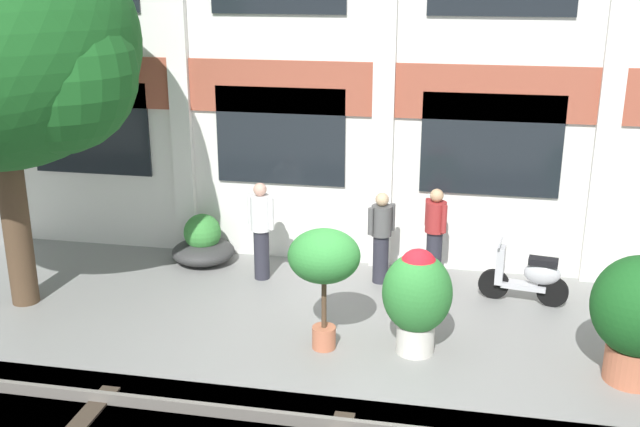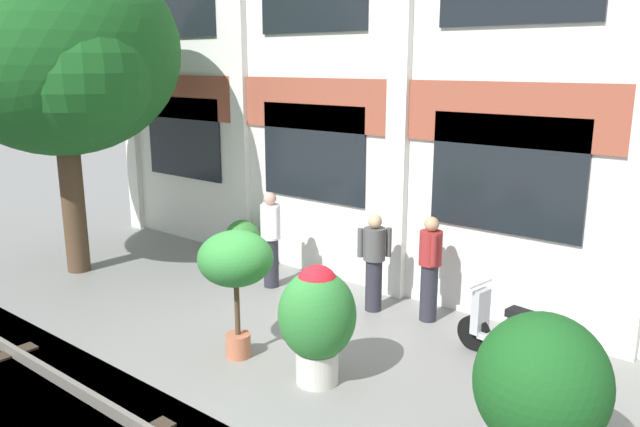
% 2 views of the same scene
% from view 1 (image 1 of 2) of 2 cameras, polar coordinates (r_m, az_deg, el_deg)
% --- Properties ---
extents(ground_plane, '(80.00, 80.00, 0.00)m').
position_cam_1_polar(ground_plane, '(10.54, 2.49, -10.20)').
color(ground_plane, gray).
extents(apartment_facade, '(14.65, 0.64, 7.18)m').
position_cam_1_polar(apartment_facade, '(12.76, 5.10, 11.68)').
color(apartment_facade, silver).
rests_on(apartment_facade, ground).
extents(potted_plant_fluted_column, '(1.20, 1.20, 1.67)m').
position_cam_1_polar(potted_plant_fluted_column, '(10.15, 23.18, -6.97)').
color(potted_plant_fluted_column, '#B76647').
rests_on(potted_plant_fluted_column, ground).
extents(potted_plant_ribbed_drum, '(0.94, 0.94, 1.50)m').
position_cam_1_polar(potted_plant_ribbed_drum, '(10.15, 7.41, -6.10)').
color(potted_plant_ribbed_drum, beige).
rests_on(potted_plant_ribbed_drum, ground).
extents(potted_plant_tall_urn, '(0.98, 0.98, 1.72)m').
position_cam_1_polar(potted_plant_tall_urn, '(10.00, 0.31, -3.57)').
color(potted_plant_tall_urn, '#B76647').
rests_on(potted_plant_tall_urn, ground).
extents(potted_plant_wide_bowl, '(1.12, 1.12, 0.90)m').
position_cam_1_polar(potted_plant_wide_bowl, '(13.49, -8.90, -2.36)').
color(potted_plant_wide_bowl, '#333333').
rests_on(potted_plant_wide_bowl, ground).
extents(scooter_second_parked, '(1.38, 0.52, 0.98)m').
position_cam_1_polar(scooter_second_parked, '(12.14, 15.58, -4.66)').
color(scooter_second_parked, black).
rests_on(scooter_second_parked, ground).
extents(resident_by_doorway, '(0.41, 0.39, 1.56)m').
position_cam_1_polar(resident_by_doorway, '(12.37, 4.68, -1.65)').
color(resident_by_doorway, '#282833').
rests_on(resident_by_doorway, ground).
extents(resident_watching_tracks, '(0.49, 0.34, 1.68)m').
position_cam_1_polar(resident_watching_tracks, '(12.49, -4.52, -1.10)').
color(resident_watching_tracks, '#282833').
rests_on(resident_watching_tracks, ground).
extents(resident_near_plants, '(0.37, 0.43, 1.62)m').
position_cam_1_polar(resident_near_plants, '(12.48, 8.75, -1.45)').
color(resident_near_plants, '#282833').
rests_on(resident_near_plants, ground).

